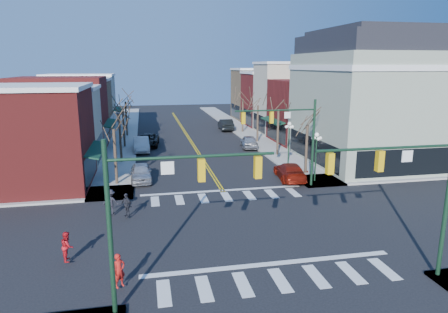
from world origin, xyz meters
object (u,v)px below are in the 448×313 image
car_right_mid (249,142)px  pedestrian_dark_b (111,202)px  car_left_near (141,172)px  car_left_far (148,140)px  lamppost_midblock (289,136)px  pedestrian_red_a (119,271)px  pedestrian_dark_a (126,205)px  car_right_near (290,171)px  lamppost_corner (316,149)px  victorian_corner (370,97)px  car_left_mid (141,144)px  pedestrian_red_b (67,246)px  car_right_far (226,125)px

car_right_mid → pedestrian_dark_b: 24.80m
car_right_mid → car_left_near: bearing=50.3°
car_left_far → lamppost_midblock: bearing=-36.3°
lamppost_midblock → pedestrian_red_a: (-15.50, -20.54, -2.03)m
lamppost_midblock → pedestrian_dark_a: lamppost_midblock is taller
lamppost_midblock → car_left_far: (-13.80, 12.20, -2.21)m
car_right_near → car_left_near: bearing=-2.8°
lamppost_corner → car_left_far: bearing=126.4°
car_right_mid → victorian_corner: bearing=144.9°
car_right_mid → pedestrian_red_a: pedestrian_red_a is taller
car_left_near → car_right_mid: car_right_mid is taller
car_left_mid → pedestrian_dark_b: (-1.94, -20.52, 0.18)m
car_right_near → pedestrian_red_a: bearing=54.8°
pedestrian_dark_b → pedestrian_red_b: bearing=83.7°
car_right_mid → pedestrian_dark_b: (-14.74, -19.94, 0.21)m
car_left_near → victorian_corner: bearing=4.9°
lamppost_corner → pedestrian_dark_b: bearing=-164.2°
car_right_near → car_right_far: car_right_far is taller
car_right_near → pedestrian_dark_a: size_ratio=3.21×
car_right_near → pedestrian_dark_a: pedestrian_dark_a is taller
lamppost_midblock → car_left_mid: (-14.60, 9.34, -2.14)m
pedestrian_dark_a → pedestrian_dark_b: bearing=-166.2°
car_left_mid → pedestrian_dark_a: size_ratio=3.12×
lamppost_corner → pedestrian_dark_a: (-15.50, -5.37, -2.02)m
car_right_mid → pedestrian_dark_b: bearing=61.0°
lamppost_corner → lamppost_midblock: 6.50m
car_left_mid → lamppost_corner: bearing=-49.8°
pedestrian_red_a → pedestrian_dark_a: (0.00, 8.67, 0.01)m
victorian_corner → pedestrian_red_b: size_ratio=9.25×
car_right_mid → pedestrian_dark_b: size_ratio=2.73×
car_right_far → pedestrian_red_a: bearing=74.6°
car_left_near → pedestrian_dark_b: size_ratio=2.59×
car_left_near → car_right_mid: (12.80, 11.86, 0.04)m
pedestrian_red_a → pedestrian_dark_a: size_ratio=0.99×
pedestrian_dark_b → car_right_far: bearing=-105.1°
victorian_corner → car_right_mid: (-10.10, 9.26, -5.87)m
lamppost_midblock → car_right_mid: size_ratio=0.94×
car_right_mid → car_right_far: bearing=-82.6°
lamppost_midblock → car_left_near: 15.09m
pedestrian_red_b → pedestrian_dark_a: bearing=-32.4°
victorian_corner → car_right_near: bearing=-154.8°
car_left_near → car_right_near: 12.98m
lamppost_midblock → car_right_mid: bearing=101.6°
car_left_near → lamppost_corner: bearing=-14.6°
car_left_mid → pedestrian_red_b: pedestrian_red_b is taller
car_right_near → lamppost_corner: bearing=151.9°
pedestrian_red_b → pedestrian_dark_b: 6.50m
pedestrian_dark_a → victorian_corner: bearing=72.8°
car_left_far → car_right_mid: bearing=-10.8°
pedestrian_dark_a → car_right_far: bearing=115.6°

